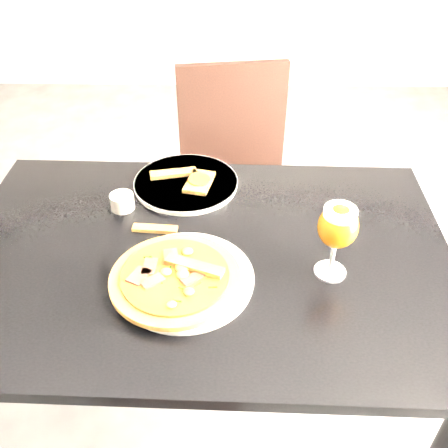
{
  "coord_description": "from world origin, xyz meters",
  "views": [
    {
      "loc": [
        0.39,
        -0.67,
        1.55
      ],
      "look_at": [
        0.38,
        0.23,
        0.83
      ],
      "focal_mm": 40.0,
      "sensor_mm": 36.0,
      "label": 1
    }
  ],
  "objects_px": {
    "dining_table": "(203,278)",
    "pizza": "(176,277)",
    "beer_glass": "(338,227)",
    "chair_far": "(236,182)"
  },
  "relations": [
    {
      "from": "dining_table",
      "to": "beer_glass",
      "type": "bearing_deg",
      "value": -11.44
    },
    {
      "from": "pizza",
      "to": "chair_far",
      "type": "bearing_deg",
      "value": 80.23
    },
    {
      "from": "dining_table",
      "to": "pizza",
      "type": "height_order",
      "value": "pizza"
    },
    {
      "from": "chair_far",
      "to": "pizza",
      "type": "relative_size",
      "value": 3.15
    },
    {
      "from": "beer_glass",
      "to": "pizza",
      "type": "bearing_deg",
      "value": -171.83
    },
    {
      "from": "pizza",
      "to": "beer_glass",
      "type": "relative_size",
      "value": 1.57
    },
    {
      "from": "dining_table",
      "to": "pizza",
      "type": "xyz_separation_m",
      "value": [
        -0.05,
        -0.12,
        0.12
      ]
    },
    {
      "from": "dining_table",
      "to": "beer_glass",
      "type": "distance_m",
      "value": 0.38
    },
    {
      "from": "beer_glass",
      "to": "chair_far",
      "type": "bearing_deg",
      "value": 105.85
    },
    {
      "from": "chair_far",
      "to": "beer_glass",
      "type": "distance_m",
      "value": 0.86
    }
  ]
}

